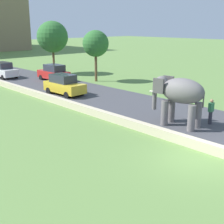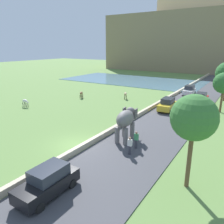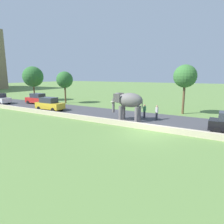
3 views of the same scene
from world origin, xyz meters
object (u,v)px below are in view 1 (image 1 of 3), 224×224
elephant (179,94)px  car_red (54,73)px  car_white (3,70)px  car_yellow (64,85)px  person_beside_elephant (211,111)px

elephant → car_red: 18.71m
elephant → car_white: size_ratio=0.87×
car_yellow → car_red: same height
elephant → car_yellow: elephant is taller
person_beside_elephant → car_white: bearing=93.8°
car_white → car_red: (3.15, -5.68, 0.00)m
elephant → car_red: size_ratio=0.88×
person_beside_elephant → car_yellow: car_yellow is taller
car_white → elephant: bearing=-90.1°
car_yellow → car_red: bearing=64.1°
car_red → person_beside_elephant: bearing=-94.2°
car_yellow → car_white: same height
elephant → car_red: (3.18, 18.41, -1.14)m
car_yellow → car_white: bearing=90.0°
elephant → car_yellow: 11.96m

